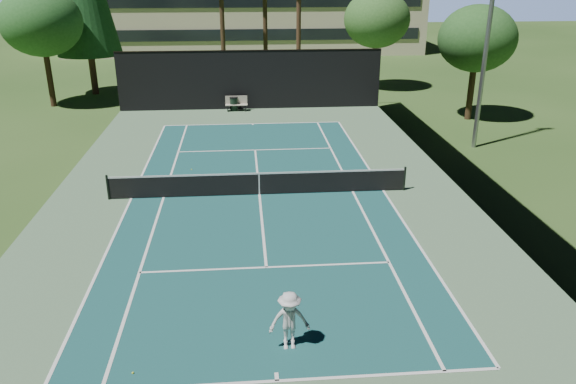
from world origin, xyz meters
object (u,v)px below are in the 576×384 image
park_bench (236,103)px  tennis_ball_d (214,179)px  player (290,321)px  tennis_ball_a (133,373)px  tennis_ball_b (192,170)px  tennis_ball_c (256,181)px  trash_bin (234,104)px  tennis_net (259,183)px

park_bench → tennis_ball_d: bearing=-94.3°
player → tennis_ball_a: (-3.89, -0.70, -0.79)m
tennis_ball_b → park_bench: size_ratio=0.04×
tennis_ball_c → tennis_ball_d: size_ratio=1.06×
player → trash_bin: (-1.60, 26.14, -0.34)m
player → tennis_ball_c: bearing=90.0°
trash_bin → tennis_net: bearing=-85.6°
park_bench → trash_bin: size_ratio=1.59×
tennis_ball_b → tennis_ball_c: (3.07, -1.82, 0.00)m
tennis_ball_b → tennis_ball_d: tennis_ball_d is taller
tennis_ball_b → trash_bin: size_ratio=0.07×
tennis_ball_a → trash_bin: trash_bin is taller
player → tennis_ball_a: 4.03m
tennis_net → tennis_ball_a: bearing=-107.1°
tennis_net → trash_bin: bearing=94.4°
player → tennis_ball_a: bearing=-172.2°
tennis_ball_d → trash_bin: 13.53m
park_bench → tennis_ball_c: bearing=-86.3°
tennis_net → tennis_ball_c: size_ratio=184.73×
tennis_ball_a → park_bench: (2.47, 26.79, 0.52)m
tennis_ball_d → trash_bin: bearing=86.4°
tennis_ball_a → park_bench: size_ratio=0.04×
player → tennis_ball_d: player is taller
tennis_ball_b → tennis_ball_c: bearing=-30.8°
tennis_ball_a → tennis_ball_b: same height
tennis_net → player: (0.41, -10.62, 0.26)m
tennis_ball_d → trash_bin: (0.84, 13.50, 0.45)m
tennis_ball_d → trash_bin: size_ratio=0.07×
park_bench → trash_bin: (-0.18, 0.05, -0.07)m
trash_bin → tennis_ball_a: bearing=-94.9°
player → tennis_ball_a: player is taller
tennis_ball_b → trash_bin: bearing=80.6°
tennis_ball_c → park_bench: bearing=93.7°
tennis_net → tennis_ball_c: (-0.12, 1.63, -0.52)m
tennis_ball_a → tennis_ball_d: size_ratio=0.94×
tennis_ball_c → trash_bin: (-1.08, 13.89, 0.44)m
player → park_bench: size_ratio=1.10×
tennis_net → tennis_ball_c: tennis_net is taller
tennis_ball_d → tennis_net: bearing=-44.8°
tennis_ball_b → tennis_ball_d: bearing=-51.3°
trash_bin → tennis_ball_b: bearing=-99.4°
tennis_ball_a → tennis_ball_b: (0.30, 14.78, 0.00)m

